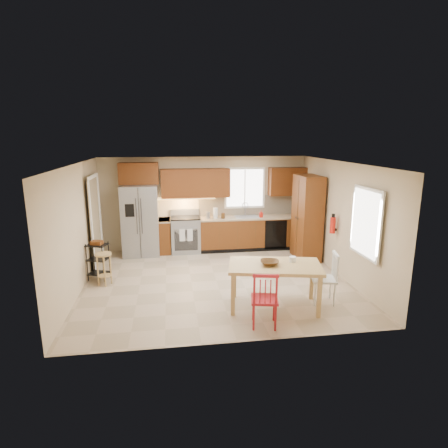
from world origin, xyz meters
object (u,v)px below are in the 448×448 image
refrigerator (141,220)px  pantry (307,218)px  chair_red (264,298)px  table_bowl (269,265)px  range_stove (186,235)px  soap_bottle (261,214)px  utility_cart (98,261)px  chair_white (324,278)px  fire_extinguisher (333,225)px  dining_table (274,286)px  table_jar (292,260)px  bar_stool (104,269)px

refrigerator → pantry: size_ratio=0.87×
chair_red → table_bowl: size_ratio=2.90×
range_stove → table_bowl: size_ratio=2.80×
range_stove → soap_bottle: 2.10m
pantry → utility_cart: size_ratio=2.56×
chair_white → utility_cart: chair_white is taller
refrigerator → chair_white: 4.97m
range_stove → utility_cart: size_ratio=1.12×
refrigerator → fire_extinguisher: bearing=-24.5°
fire_extinguisher → utility_cart: (-5.13, 0.30, -0.69)m
dining_table → chair_white: chair_white is taller
chair_red → table_bowl: bearing=80.9°
chair_red → table_jar: 1.09m
range_stove → chair_red: (1.08, -4.23, 0.02)m
soap_bottle → pantry: size_ratio=0.09×
refrigerator → fire_extinguisher: 4.76m
chair_white → table_jar: bearing=96.9°
soap_bottle → fire_extinguisher: 2.27m
pantry → table_jar: bearing=-115.7°
table_jar → bar_stool: table_jar is taller
chair_red → chair_white: size_ratio=1.00×
range_stove → pantry: (2.98, -0.99, 0.59)m
fire_extinguisher → bar_stool: (-4.96, -0.02, -0.76)m
pantry → bar_stool: size_ratio=3.07×
chair_red → table_bowl: chair_red is taller
pantry → chair_red: pantry is taller
soap_bottle → chair_red: soap_bottle is taller
utility_cart → table_jar: bearing=-6.5°
pantry → table_jar: pantry is taller
table_jar → utility_cart: table_jar is taller
bar_stool → pantry: bearing=30.7°
refrigerator → chair_white: size_ratio=1.91×
dining_table → utility_cart: utility_cart is taller
bar_stool → soap_bottle: bearing=45.4°
refrigerator → bar_stool: 2.17m
fire_extinguisher → table_bowl: bearing=-140.2°
soap_bottle → pantry: bearing=-43.5°
chair_white → pantry: bearing=-1.5°
range_stove → soap_bottle: (2.03, -0.08, 0.54)m
table_jar → bar_stool: size_ratio=0.21×
utility_cart → chair_red: bearing=-21.0°
soap_bottle → dining_table: (-0.60, -3.49, -0.60)m
range_stove → bar_stool: bearing=-130.8°
fire_extinguisher → table_jar: 2.03m
range_stove → table_jar: range_stove is taller
dining_table → table_bowl: size_ratio=4.94×
chair_red → table_jar: bearing=58.7°
range_stove → utility_cart: bearing=-138.4°
soap_bottle → utility_cart: soap_bottle is taller
chair_white → table_jar: size_ratio=6.63×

